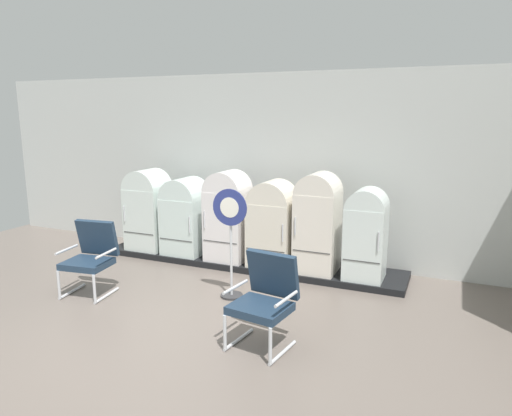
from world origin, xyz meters
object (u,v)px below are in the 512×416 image
at_px(refrigerator_2, 228,213).
at_px(armchair_left, 91,254).
at_px(refrigerator_1, 185,214).
at_px(armchair_right, 265,296).
at_px(refrigerator_5, 366,231).
at_px(sign_stand, 231,241).
at_px(refrigerator_0, 148,207).
at_px(refrigerator_4, 318,220).
at_px(refrigerator_3, 273,222).

relative_size(refrigerator_2, armchair_left, 1.46).
height_order(refrigerator_1, armchair_right, refrigerator_1).
distance_m(refrigerator_1, refrigerator_5, 3.21).
xyz_separation_m(armchair_right, sign_stand, (-0.97, 1.08, 0.24)).
xyz_separation_m(refrigerator_2, refrigerator_5, (2.34, -0.01, -0.08)).
relative_size(refrigerator_0, armchair_left, 1.40).
bearing_deg(armchair_left, refrigerator_1, 78.71).
bearing_deg(refrigerator_0, refrigerator_4, 0.14).
relative_size(refrigerator_0, sign_stand, 0.94).
xyz_separation_m(refrigerator_0, armchair_right, (3.31, -2.37, -0.30)).
relative_size(refrigerator_5, sign_stand, 0.88).
height_order(refrigerator_1, armchair_left, refrigerator_1).
height_order(refrigerator_0, refrigerator_1, refrigerator_0).
distance_m(refrigerator_4, sign_stand, 1.58).
bearing_deg(refrigerator_0, armchair_right, -35.60).
distance_m(refrigerator_1, refrigerator_4, 2.45).
relative_size(refrigerator_3, sign_stand, 0.90).
xyz_separation_m(refrigerator_2, refrigerator_4, (1.57, 0.02, 0.03)).
xyz_separation_m(refrigerator_2, sign_stand, (0.69, -1.27, -0.09)).
bearing_deg(refrigerator_1, refrigerator_3, -0.73).
xyz_separation_m(refrigerator_4, sign_stand, (-0.89, -1.30, -0.12)).
relative_size(refrigerator_1, armchair_left, 1.29).
relative_size(refrigerator_4, armchair_right, 1.50).
relative_size(refrigerator_0, refrigerator_1, 1.08).
distance_m(refrigerator_2, armchair_left, 2.31).
relative_size(refrigerator_2, armchair_right, 1.46).
distance_m(refrigerator_3, armchair_left, 2.84).
bearing_deg(refrigerator_4, refrigerator_1, 179.61).
height_order(refrigerator_4, refrigerator_5, refrigerator_4).
bearing_deg(refrigerator_0, armchair_left, -78.34).
distance_m(refrigerator_2, armchair_right, 2.90).
distance_m(armchair_left, armchair_right, 2.94).
bearing_deg(refrigerator_1, refrigerator_4, -0.39).
bearing_deg(armchair_right, refrigerator_1, 136.50).
bearing_deg(refrigerator_5, refrigerator_4, 177.58).
relative_size(refrigerator_1, armchair_right, 1.29).
relative_size(refrigerator_0, refrigerator_2, 0.96).
bearing_deg(refrigerator_5, refrigerator_3, 178.98).
bearing_deg(armchair_left, refrigerator_3, 42.99).
bearing_deg(refrigerator_4, refrigerator_3, -179.62).
height_order(refrigerator_0, refrigerator_2, refrigerator_2).
relative_size(refrigerator_1, sign_stand, 0.87).
distance_m(armchair_left, sign_stand, 2.06).
xyz_separation_m(refrigerator_3, refrigerator_4, (0.76, 0.00, 0.10)).
xyz_separation_m(armchair_left, armchair_right, (2.91, -0.44, 0.00)).
bearing_deg(refrigerator_0, refrigerator_1, 1.79).
bearing_deg(armchair_left, refrigerator_5, 27.90).
bearing_deg(refrigerator_3, refrigerator_1, 179.27).
xyz_separation_m(refrigerator_4, armchair_left, (-2.83, -1.94, -0.36)).
relative_size(refrigerator_2, sign_stand, 0.98).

